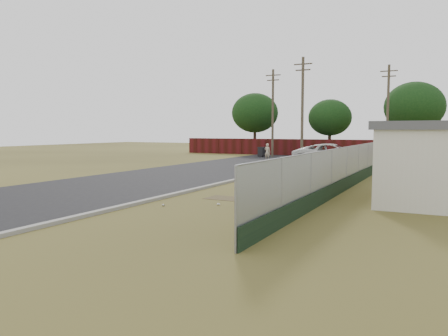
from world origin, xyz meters
The scene contains 12 objects.
ground centered at (0.00, 0.00, 0.00)m, with size 120.00×120.00×0.00m, color olive.
street centered at (-6.76, 8.05, 0.02)m, with size 15.10×60.00×0.12m.
chainlink_fence centered at (3.12, 1.03, 0.80)m, with size 0.10×27.06×2.02m.
privacy_fence centered at (-6.00, 25.00, 0.90)m, with size 30.00×0.12×1.80m, color #460F11.
utility_poles centered at (-3.67, 20.67, 4.69)m, with size 12.60×8.24×9.00m.
horizon_trees centered at (0.84, 23.56, 4.63)m, with size 33.32×31.94×7.78m.
fire_hydrant centered at (2.62, -9.37, 0.44)m, with size 0.49×0.49×0.94m.
mailbox centered at (-1.08, 2.56, 1.02)m, with size 0.23×0.56×1.28m.
pickup_truck centered at (-0.68, 13.42, 0.86)m, with size 2.86×6.21×1.73m, color silver.
pedestrian centered at (-7.44, 16.66, 0.78)m, with size 0.57×0.37×1.56m, color #C3B08F.
trash_bin centered at (-9.73, 20.89, 0.53)m, with size 0.80×0.87×1.04m.
scattered_litter centered at (-0.12, -1.91, 0.04)m, with size 3.43×12.64×0.07m.
Camera 1 is at (7.30, -20.75, 2.80)m, focal length 35.00 mm.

